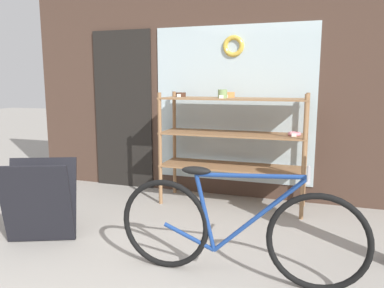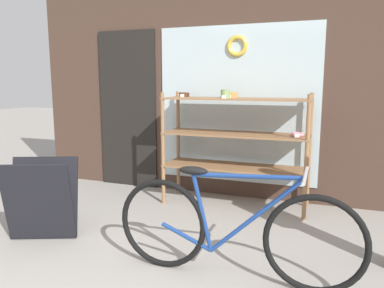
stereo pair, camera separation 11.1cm
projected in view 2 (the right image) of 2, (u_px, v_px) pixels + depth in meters
storefront_facade at (219, 69)px, 4.61m from camera, size 5.18×0.13×3.25m
display_case at (235, 134)px, 4.27m from camera, size 1.65×0.51×1.35m
bicycle at (233, 230)px, 2.70m from camera, size 1.82×0.46×0.83m
sandwich_board at (42, 200)px, 3.39m from camera, size 0.70×0.58×0.73m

